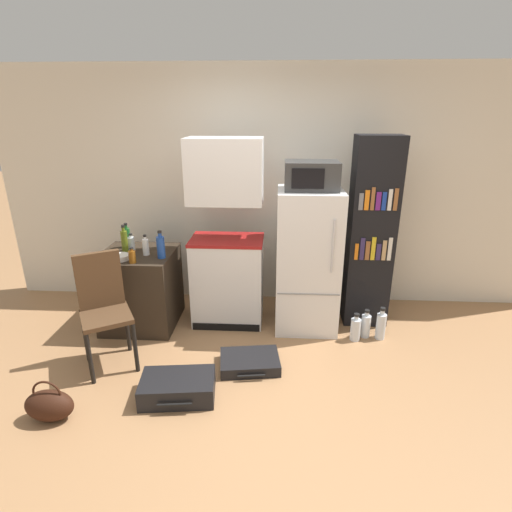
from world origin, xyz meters
name	(u,v)px	position (x,y,z in m)	size (l,w,h in m)	color
ground_plane	(253,408)	(0.00, 0.00, 0.00)	(24.00, 24.00, 0.00)	#A3754C
wall_back	(282,190)	(0.20, 2.00, 1.31)	(6.40, 0.10, 2.62)	silver
side_table	(141,289)	(-1.26, 1.24, 0.40)	(0.73, 0.71, 0.79)	#2D2319
kitchen_hutch	(227,243)	(-0.36, 1.36, 0.87)	(0.74, 0.49, 1.91)	white
refrigerator	(307,261)	(0.46, 1.31, 0.72)	(0.62, 0.61, 1.44)	white
microwave	(312,176)	(0.46, 1.31, 1.57)	(0.50, 0.37, 0.26)	#333333
bookshelf	(371,235)	(1.10, 1.44, 0.97)	(0.44, 0.32, 1.94)	black
bottle_amber_beer	(132,256)	(-1.20, 0.97, 0.86)	(0.07, 0.07, 0.15)	brown
bottle_blue_soda	(161,247)	(-0.97, 1.12, 0.91)	(0.08, 0.08, 0.27)	#1E47A3
bottle_olive_oil	(125,241)	(-1.37, 1.24, 0.92)	(0.06, 0.06, 0.29)	#566619
bottle_green_tall	(127,237)	(-1.41, 1.41, 0.90)	(0.07, 0.07, 0.26)	#1E6028
bottle_milk_white	(146,247)	(-1.14, 1.19, 0.88)	(0.06, 0.06, 0.21)	white
bottle_clear_short	(131,243)	(-1.34, 1.33, 0.87)	(0.07, 0.07, 0.17)	silver
bowl	(120,257)	(-1.35, 1.04, 0.82)	(0.17, 0.17, 0.05)	silver
chair	(103,301)	(-1.34, 0.55, 0.60)	(0.55, 0.55, 1.02)	black
suitcase_large_flat	(250,362)	(-0.06, 0.52, 0.05)	(0.56, 0.44, 0.10)	black
suitcase_small_flat	(178,387)	(-0.60, 0.09, 0.09)	(0.61, 0.43, 0.17)	black
handbag	(49,405)	(-1.48, -0.20, 0.12)	(0.36, 0.20, 0.33)	#33190F
water_bottle_front	(355,329)	(0.94, 1.03, 0.12)	(0.10, 0.10, 0.29)	silver
water_bottle_middle	(381,325)	(1.20, 1.07, 0.14)	(0.09, 0.09, 0.34)	silver
water_bottle_back	(366,325)	(1.06, 1.10, 0.12)	(0.09, 0.09, 0.30)	silver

